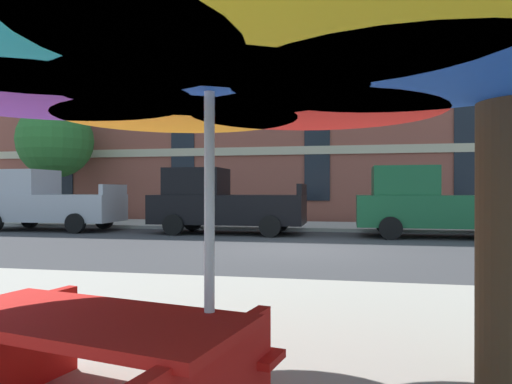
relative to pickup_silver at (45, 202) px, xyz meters
The scene contains 9 objects.
ground_plane 10.25m from the pickup_silver, 21.27° to the right, with size 120.00×120.00×0.00m, color #38383A.
sidewalk_far 10.04m from the pickup_silver, 18.07° to the left, with size 56.00×3.60×0.12m, color #B2ADA3.
apartment_building 16.32m from the pickup_silver, 49.91° to the left, with size 43.05×12.08×16.00m.
pickup_silver is the anchor object (origin of this frame).
pickup_black 6.65m from the pickup_silver, ahead, with size 5.10×2.12×2.20m.
pickup_green 13.41m from the pickup_silver, ahead, with size 5.10×2.12×2.20m.
street_tree_left 4.68m from the pickup_silver, 118.62° to the left, with size 3.27×3.27×5.28m.
patio_umbrella 16.26m from the pickup_silver, 51.55° to the right, with size 3.99×3.71×2.53m.
picnic_table 15.99m from the pickup_silver, 53.81° to the right, with size 2.07×1.86×0.77m.
Camera 1 is at (1.36, -11.56, 1.46)m, focal length 32.96 mm.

